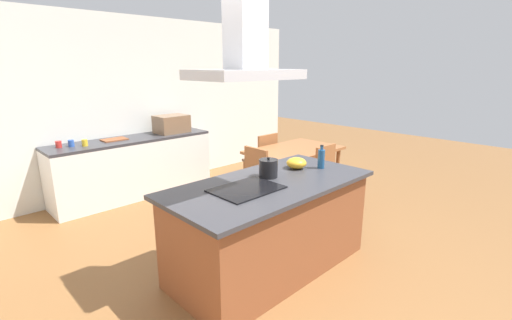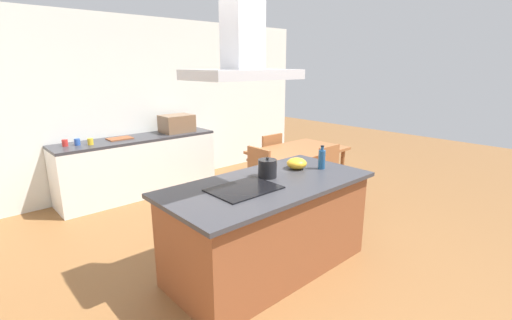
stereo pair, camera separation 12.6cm
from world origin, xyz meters
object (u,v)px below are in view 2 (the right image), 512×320
object	(u,v)px
cooktop	(244,189)
cutting_board	(120,139)
dining_table	(298,154)
mixing_bowl	(297,163)
coffee_mug_red	(65,143)
coffee_mug_blue	(77,142)
coffee_mug_yellow	(90,142)
range_hood	(243,47)
chair_facing_back_wall	(268,156)
tea_kettle	(267,168)
olive_oil_bottle	(322,159)
chair_at_left_end	(253,177)
countertop_microwave	(177,123)
chair_facing_island	(334,174)

from	to	relation	value
cooktop	cutting_board	size ratio (longest dim) A/B	1.76
cutting_board	dining_table	distance (m)	2.67
mixing_bowl	cutting_board	world-z (taller)	mixing_bowl
coffee_mug_red	coffee_mug_blue	distance (m)	0.15
coffee_mug_blue	cutting_board	distance (m)	0.60
coffee_mug_yellow	range_hood	distance (m)	3.07
coffee_mug_blue	chair_facing_back_wall	distance (m)	2.83
tea_kettle	range_hood	size ratio (longest dim) A/B	0.26
olive_oil_bottle	coffee_mug_red	xyz separation A→B (m)	(-1.71, 3.01, -0.06)
cooktop	chair_facing_back_wall	bearing A→B (deg)	41.63
mixing_bowl	coffee_mug_red	world-z (taller)	mixing_bowl
cutting_board	chair_facing_back_wall	size ratio (longest dim) A/B	0.38
mixing_bowl	chair_at_left_end	distance (m)	1.14
olive_oil_bottle	mixing_bowl	size ratio (longest dim) A/B	1.19
cooktop	dining_table	bearing A→B (deg)	29.29
mixing_bowl	coffee_mug_red	xyz separation A→B (m)	(-1.52, 2.83, -0.01)
cooktop	range_hood	world-z (taller)	range_hood
countertop_microwave	coffee_mug_yellow	world-z (taller)	countertop_microwave
mixing_bowl	countertop_microwave	world-z (taller)	countertop_microwave
tea_kettle	cooktop	bearing A→B (deg)	-163.34
coffee_mug_red	dining_table	bearing A→B (deg)	-33.88
coffee_mug_yellow	cutting_board	size ratio (longest dim) A/B	0.26
coffee_mug_yellow	chair_facing_back_wall	bearing A→B (deg)	-22.66
countertop_microwave	range_hood	bearing A→B (deg)	-109.07
chair_at_left_end	range_hood	distance (m)	2.25
chair_facing_back_wall	chair_facing_island	world-z (taller)	same
tea_kettle	dining_table	xyz separation A→B (m)	(1.63, 1.02, -0.32)
coffee_mug_blue	coffee_mug_red	bearing A→B (deg)	162.35
mixing_bowl	olive_oil_bottle	bearing A→B (deg)	-42.46
mixing_bowl	chair_facing_island	xyz separation A→B (m)	(1.19, 0.35, -0.45)
mixing_bowl	chair_facing_back_wall	xyz separation A→B (m)	(1.19, 1.68, -0.45)
chair_facing_island	coffee_mug_yellow	bearing A→B (deg)	135.98
tea_kettle	chair_facing_island	world-z (taller)	tea_kettle
chair_facing_back_wall	chair_at_left_end	xyz separation A→B (m)	(-0.92, -0.67, 0.00)
tea_kettle	cutting_board	world-z (taller)	tea_kettle
range_hood	dining_table	bearing A→B (deg)	29.29
range_hood	mixing_bowl	bearing A→B (deg)	8.43
mixing_bowl	dining_table	distance (m)	1.59
chair_at_left_end	cooktop	bearing A→B (deg)	-134.39
dining_table	chair_facing_island	size ratio (longest dim) A/B	1.57
coffee_mug_red	chair_facing_island	bearing A→B (deg)	-42.53
dining_table	chair_facing_island	bearing A→B (deg)	-90.00
dining_table	cutting_board	bearing A→B (deg)	137.72
mixing_bowl	coffee_mug_blue	size ratio (longest dim) A/B	2.36
cooktop	coffee_mug_yellow	distance (m)	2.84
olive_oil_bottle	range_hood	xyz separation A→B (m)	(-1.03, 0.05, 1.10)
countertop_microwave	chair_facing_back_wall	xyz separation A→B (m)	(1.03, -1.08, -0.53)
dining_table	chair_facing_back_wall	distance (m)	0.68
mixing_bowl	dining_table	bearing A→B (deg)	40.38
range_hood	chair_at_left_end	bearing A→B (deg)	45.61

